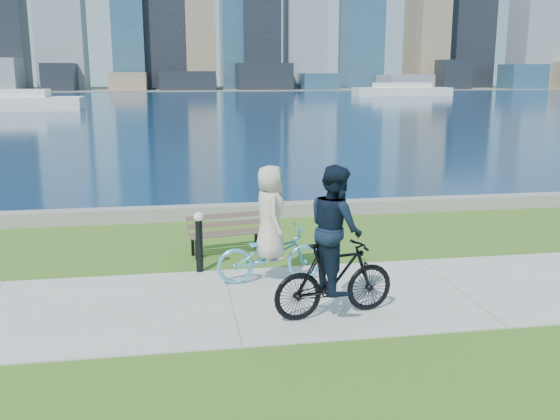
# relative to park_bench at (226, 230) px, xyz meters

# --- Properties ---
(ground) EXTENTS (320.00, 320.00, 0.00)m
(ground) POSITION_rel_park_bench_xyz_m (3.83, -2.94, -0.50)
(ground) COLOR #396119
(ground) RESTS_ON ground
(concrete_path) EXTENTS (80.00, 3.50, 0.02)m
(concrete_path) POSITION_rel_park_bench_xyz_m (3.83, -2.94, -0.49)
(concrete_path) COLOR #ABABA6
(concrete_path) RESTS_ON ground
(seawall) EXTENTS (90.00, 0.50, 0.35)m
(seawall) POSITION_rel_park_bench_xyz_m (3.83, 3.26, -0.33)
(seawall) COLOR gray
(seawall) RESTS_ON ground
(bay_water) EXTENTS (320.00, 131.00, 0.01)m
(bay_water) POSITION_rel_park_bench_xyz_m (3.83, 69.06, -0.50)
(bay_water) COLOR #0B274A
(bay_water) RESTS_ON ground
(far_shore) EXTENTS (320.00, 30.00, 0.12)m
(far_shore) POSITION_rel_park_bench_xyz_m (3.83, 127.06, -0.44)
(far_shore) COLOR slate
(far_shore) RESTS_ON ground
(ferry_near) EXTENTS (15.22, 4.35, 2.07)m
(ferry_near) POSITION_rel_park_bench_xyz_m (-17.61, 53.33, 0.35)
(ferry_near) COLOR white
(ferry_near) RESTS_ON ground
(ferry_far) EXTENTS (15.33, 4.38, 2.08)m
(ferry_far) POSITION_rel_park_bench_xyz_m (34.93, 83.26, 0.36)
(ferry_far) COLOR white
(ferry_far) RESTS_ON ground
(park_bench) EXTENTS (1.67, 0.85, 0.83)m
(park_bench) POSITION_rel_park_bench_xyz_m (0.00, 0.00, 0.00)
(park_bench) COLOR black
(park_bench) RESTS_ON ground
(bollard_lamp) EXTENTS (0.19, 0.19, 1.19)m
(bollard_lamp) POSITION_rel_park_bench_xyz_m (-0.61, -1.20, 0.18)
(bollard_lamp) COLOR black
(bollard_lamp) RESTS_ON ground
(cyclist_woman) EXTENTS (0.78, 1.99, 2.14)m
(cyclist_woman) POSITION_rel_park_bench_xyz_m (0.64, -1.99, 0.31)
(cyclist_woman) COLOR #58B3D6
(cyclist_woman) RESTS_ON ground
(cyclist_man) EXTENTS (0.93, 2.06, 2.39)m
(cyclist_man) POSITION_rel_park_bench_xyz_m (1.37, -3.79, 0.52)
(cyclist_man) COLOR black
(cyclist_man) RESTS_ON ground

